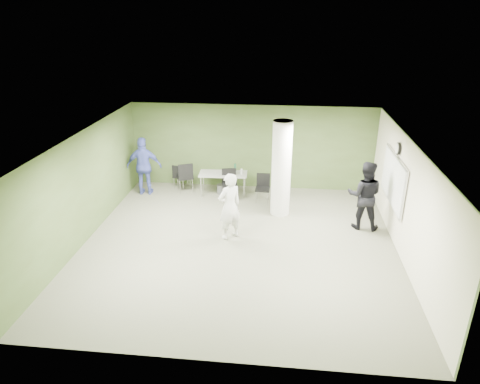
# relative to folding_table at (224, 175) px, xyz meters

# --- Properties ---
(floor) EXTENTS (8.00, 8.00, 0.00)m
(floor) POSITION_rel_folding_table_xyz_m (0.85, -3.23, -0.68)
(floor) COLOR #555644
(floor) RESTS_ON ground
(ceiling) EXTENTS (8.00, 8.00, 0.00)m
(ceiling) POSITION_rel_folding_table_xyz_m (0.85, -3.23, 2.12)
(ceiling) COLOR white
(ceiling) RESTS_ON wall_back
(wall_back) EXTENTS (8.00, 2.80, 0.02)m
(wall_back) POSITION_rel_folding_table_xyz_m (0.85, 0.77, 0.72)
(wall_back) COLOR #405226
(wall_back) RESTS_ON floor
(wall_left) EXTENTS (0.02, 8.00, 2.80)m
(wall_left) POSITION_rel_folding_table_xyz_m (-3.15, -3.23, 0.72)
(wall_left) COLOR #405226
(wall_left) RESTS_ON floor
(wall_right_cream) EXTENTS (0.02, 8.00, 2.80)m
(wall_right_cream) POSITION_rel_folding_table_xyz_m (4.85, -3.23, 0.72)
(wall_right_cream) COLOR beige
(wall_right_cream) RESTS_ON floor
(column) EXTENTS (0.56, 0.56, 2.80)m
(column) POSITION_rel_folding_table_xyz_m (1.85, -1.23, 0.72)
(column) COLOR silver
(column) RESTS_ON floor
(whiteboard) EXTENTS (0.05, 2.30, 1.30)m
(whiteboard) POSITION_rel_folding_table_xyz_m (4.77, -2.03, 0.82)
(whiteboard) COLOR silver
(whiteboard) RESTS_ON wall_right_cream
(wall_clock) EXTENTS (0.06, 0.32, 0.32)m
(wall_clock) POSITION_rel_folding_table_xyz_m (4.78, -2.03, 1.67)
(wall_clock) COLOR black
(wall_clock) RESTS_ON wall_right_cream
(folding_table) EXTENTS (1.56, 0.74, 0.98)m
(folding_table) POSITION_rel_folding_table_xyz_m (0.00, 0.00, 0.00)
(folding_table) COLOR gray
(folding_table) RESTS_ON floor
(wastebasket) EXTENTS (0.27, 0.27, 0.31)m
(wastebasket) POSITION_rel_folding_table_xyz_m (-0.11, 0.04, -0.53)
(wastebasket) COLOR #4C4C4C
(wastebasket) RESTS_ON floor
(chair_back_left) EXTENTS (0.50, 0.50, 0.83)m
(chair_back_left) POSITION_rel_folding_table_xyz_m (-1.55, 0.34, -0.20)
(chair_back_left) COLOR black
(chair_back_left) RESTS_ON floor
(chair_back_right) EXTENTS (0.66, 0.66, 1.01)m
(chair_back_right) POSITION_rel_folding_table_xyz_m (-1.29, 0.06, -0.09)
(chair_back_right) COLOR black
(chair_back_right) RESTS_ON floor
(chair_table_left) EXTENTS (0.57, 0.57, 0.95)m
(chair_table_left) POSITION_rel_folding_table_xyz_m (0.22, -0.26, -0.12)
(chair_table_left) COLOR black
(chair_table_left) RESTS_ON floor
(chair_table_right) EXTENTS (0.45, 0.45, 0.88)m
(chair_table_right) POSITION_rel_folding_table_xyz_m (1.29, -0.39, -0.17)
(chair_table_right) COLOR black
(chair_table_right) RESTS_ON floor
(woman_white) EXTENTS (0.79, 0.76, 1.81)m
(woman_white) POSITION_rel_folding_table_xyz_m (0.57, -2.87, 0.23)
(woman_white) COLOR silver
(woman_white) RESTS_ON floor
(man_black) EXTENTS (1.04, 0.87, 1.93)m
(man_black) POSITION_rel_folding_table_xyz_m (4.12, -1.90, 0.28)
(man_black) COLOR black
(man_black) RESTS_ON floor
(man_blue) EXTENTS (1.15, 0.57, 1.90)m
(man_blue) POSITION_rel_folding_table_xyz_m (-2.55, -0.23, 0.27)
(man_blue) COLOR #4450A9
(man_blue) RESTS_ON floor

